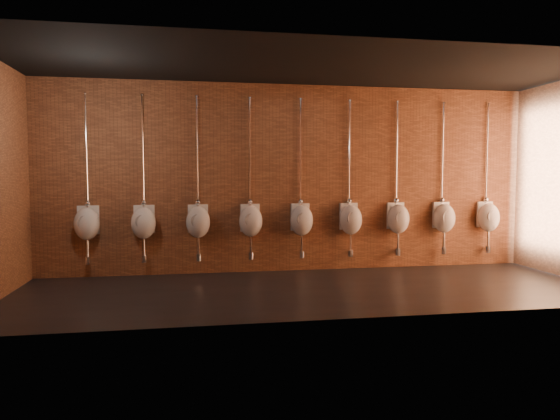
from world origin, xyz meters
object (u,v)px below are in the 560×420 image
at_px(urinal_1, 143,222).
at_px(urinal_4, 302,219).
at_px(urinal_0, 87,223).
at_px(urinal_5, 351,219).
at_px(urinal_3, 251,220).
at_px(urinal_8, 488,217).
at_px(urinal_7, 444,217).
at_px(urinal_2, 198,221).
at_px(urinal_6, 398,218).

height_order(urinal_1, urinal_4, same).
height_order(urinal_0, urinal_5, same).
distance_m(urinal_3, urinal_4, 0.87).
relative_size(urinal_0, urinal_8, 1.00).
xyz_separation_m(urinal_0, urinal_8, (6.99, 0.00, 0.00)).
bearing_deg(urinal_0, urinal_5, 0.00).
bearing_deg(urinal_3, urinal_7, 0.00).
relative_size(urinal_1, urinal_4, 1.00).
distance_m(urinal_1, urinal_4, 2.62).
relative_size(urinal_2, urinal_7, 1.00).
xyz_separation_m(urinal_2, urinal_7, (4.37, 0.00, 0.00)).
height_order(urinal_1, urinal_2, same).
relative_size(urinal_1, urinal_7, 1.00).
distance_m(urinal_1, urinal_5, 3.49).
bearing_deg(urinal_1, urinal_3, 0.00).
bearing_deg(urinal_3, urinal_2, 180.00).
distance_m(urinal_2, urinal_3, 0.87).
height_order(urinal_7, urinal_8, same).
xyz_separation_m(urinal_4, urinal_5, (0.87, 0.00, 0.00)).
relative_size(urinal_3, urinal_8, 1.00).
height_order(urinal_6, urinal_8, same).
relative_size(urinal_2, urinal_8, 1.00).
relative_size(urinal_4, urinal_8, 1.00).
bearing_deg(urinal_1, urinal_5, 0.00).
height_order(urinal_3, urinal_6, same).
bearing_deg(urinal_2, urinal_3, 0.00).
xyz_separation_m(urinal_1, urinal_5, (3.49, 0.00, 0.00)).
bearing_deg(urinal_0, urinal_4, 0.00).
distance_m(urinal_4, urinal_5, 0.87).
distance_m(urinal_1, urinal_7, 5.24).
xyz_separation_m(urinal_0, urinal_4, (3.49, 0.00, 0.00)).
xyz_separation_m(urinal_1, urinal_3, (1.75, 0.00, 0.00)).
bearing_deg(urinal_5, urinal_7, 0.00).
height_order(urinal_4, urinal_8, same).
bearing_deg(urinal_8, urinal_2, 180.00).
height_order(urinal_2, urinal_3, same).
bearing_deg(urinal_2, urinal_7, 0.00).
xyz_separation_m(urinal_4, urinal_7, (2.62, 0.00, 0.00)).
distance_m(urinal_0, urinal_2, 1.75).
bearing_deg(urinal_0, urinal_3, 0.00).
height_order(urinal_4, urinal_5, same).
relative_size(urinal_4, urinal_6, 1.00).
height_order(urinal_4, urinal_7, same).
distance_m(urinal_2, urinal_4, 1.75).
height_order(urinal_0, urinal_8, same).
bearing_deg(urinal_4, urinal_6, 0.00).
distance_m(urinal_6, urinal_7, 0.87).
bearing_deg(urinal_8, urinal_7, 180.00).
distance_m(urinal_5, urinal_6, 0.87).
height_order(urinal_2, urinal_6, same).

